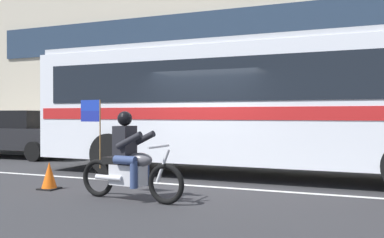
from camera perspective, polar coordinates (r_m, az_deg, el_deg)
The scene contains 8 objects.
ground_plane at distance 9.53m, azimuth 1.57°, elevation -8.48°, with size 60.00×60.00×0.00m, color #2B2B2D.
sidewalk_curb at distance 14.37m, azimuth 8.70°, elevation -5.11°, with size 28.00×3.80×0.15m, color #B7B2A8.
lane_center_stripe at distance 8.97m, azimuth 0.22°, elevation -9.02°, with size 26.60×0.14×0.01m, color silver.
transit_bus at distance 10.27m, azimuth 9.32°, elevation 2.71°, with size 11.31×2.74×3.22m.
motorcycle_with_rider at distance 7.47m, azimuth -8.54°, elevation -5.84°, with size 2.19×0.65×1.78m.
parked_sedan_curbside at distance 15.96m, azimuth -22.42°, elevation -1.78°, with size 4.49×1.97×1.64m.
fire_hydrant at distance 12.88m, azimuth 10.30°, elevation -3.79°, with size 0.22×0.30×0.75m.
traffic_cone at distance 8.99m, azimuth -18.83°, elevation -7.40°, with size 0.36×0.36×0.55m.
Camera 1 is at (3.27, -8.82, 1.51)m, focal length 39.26 mm.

